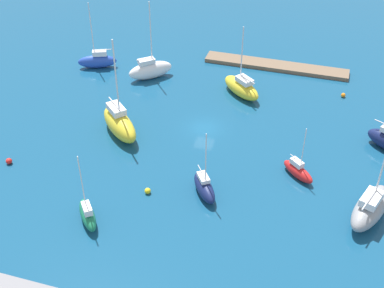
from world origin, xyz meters
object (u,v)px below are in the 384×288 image
at_px(sailboat_yellow_along_channel, 119,123).
at_px(mooring_buoy_red, 9,161).
at_px(sailboat_navy_near_pier, 204,187).
at_px(mooring_buoy_orange, 343,95).
at_px(sailboat_green_outer_mooring, 88,214).
at_px(sailboat_white_mid_basin, 150,70).
at_px(sailboat_blue_center_basin, 97,61).
at_px(sailboat_red_by_breakwater, 298,171).
at_px(mooring_buoy_yellow, 148,191).
at_px(sailboat_gray_inner_mooring, 370,207).
at_px(sailboat_yellow_east_end, 242,87).
at_px(pier_dock, 276,66).

bearing_deg(sailboat_yellow_along_channel, mooring_buoy_red, -94.69).
height_order(sailboat_navy_near_pier, mooring_buoy_orange, sailboat_navy_near_pier).
height_order(sailboat_green_outer_mooring, sailboat_white_mid_basin, sailboat_white_mid_basin).
bearing_deg(sailboat_blue_center_basin, mooring_buoy_red, 67.98).
bearing_deg(mooring_buoy_red, sailboat_green_outer_mooring, 155.38).
distance_m(sailboat_red_by_breakwater, sailboat_white_mid_basin, 29.59).
bearing_deg(sailboat_red_by_breakwater, sailboat_yellow_along_channel, -145.18).
xyz_separation_m(sailboat_white_mid_basin, mooring_buoy_yellow, (-8.72, 24.50, -1.09)).
relative_size(sailboat_gray_inner_mooring, mooring_buoy_red, 18.77).
bearing_deg(mooring_buoy_yellow, sailboat_gray_inner_mooring, -172.57).
distance_m(sailboat_yellow_along_channel, mooring_buoy_yellow, 12.18).
distance_m(sailboat_green_outer_mooring, sailboat_yellow_along_channel, 15.82).
bearing_deg(mooring_buoy_red, sailboat_gray_inner_mooring, -176.04).
bearing_deg(sailboat_blue_center_basin, sailboat_navy_near_pier, 113.14).
xyz_separation_m(sailboat_yellow_east_end, mooring_buoy_orange, (-14.14, -3.64, -0.97)).
distance_m(pier_dock, mooring_buoy_orange, 12.29).
height_order(pier_dock, sailboat_navy_near_pier, sailboat_navy_near_pier).
xyz_separation_m(sailboat_green_outer_mooring, sailboat_blue_center_basin, (13.42, -31.23, 0.14)).
height_order(mooring_buoy_yellow, mooring_buoy_red, mooring_buoy_red).
bearing_deg(sailboat_white_mid_basin, sailboat_blue_center_basin, 133.46).
bearing_deg(sailboat_blue_center_basin, mooring_buoy_orange, 160.75).
height_order(sailboat_green_outer_mooring, sailboat_red_by_breakwater, sailboat_green_outer_mooring).
bearing_deg(sailboat_green_outer_mooring, pier_dock, -57.82).
distance_m(sailboat_yellow_east_end, sailboat_white_mid_basin, 14.26).
distance_m(sailboat_white_mid_basin, sailboat_gray_inner_mooring, 38.77).
bearing_deg(sailboat_navy_near_pier, sailboat_green_outer_mooring, -89.13).
distance_m(sailboat_white_mid_basin, sailboat_yellow_along_channel, 14.96).
relative_size(sailboat_blue_center_basin, sailboat_red_by_breakwater, 1.53).
height_order(sailboat_yellow_east_end, sailboat_yellow_along_channel, sailboat_yellow_along_channel).
distance_m(sailboat_white_mid_basin, mooring_buoy_red, 25.94).
bearing_deg(sailboat_yellow_east_end, mooring_buoy_orange, -126.13).
xyz_separation_m(sailboat_yellow_east_end, mooring_buoy_yellow, (5.51, 23.57, -0.94)).
distance_m(sailboat_yellow_east_end, sailboat_gray_inner_mooring, 27.33).
height_order(sailboat_yellow_east_end, sailboat_blue_center_basin, sailboat_blue_center_basin).
relative_size(sailboat_white_mid_basin, sailboat_yellow_along_channel, 0.89).
distance_m(pier_dock, sailboat_blue_center_basin, 27.94).
xyz_separation_m(sailboat_navy_near_pier, mooring_buoy_yellow, (6.07, 1.67, -0.67)).
distance_m(sailboat_gray_inner_mooring, mooring_buoy_red, 41.45).
height_order(sailboat_yellow_east_end, sailboat_white_mid_basin, sailboat_white_mid_basin).
bearing_deg(sailboat_yellow_east_end, mooring_buoy_yellow, 116.28).
bearing_deg(sailboat_gray_inner_mooring, sailboat_white_mid_basin, 76.64).
height_order(sailboat_white_mid_basin, mooring_buoy_red, sailboat_white_mid_basin).
bearing_deg(sailboat_green_outer_mooring, sailboat_white_mid_basin, -30.89).
bearing_deg(mooring_buoy_yellow, mooring_buoy_orange, -125.85).
relative_size(sailboat_gray_inner_mooring, sailboat_yellow_along_channel, 1.03).
bearing_deg(mooring_buoy_orange, sailboat_yellow_east_end, 14.42).
relative_size(sailboat_yellow_along_channel, mooring_buoy_orange, 21.29).
distance_m(pier_dock, sailboat_red_by_breakwater, 26.46).
bearing_deg(sailboat_white_mid_basin, mooring_buoy_orange, -36.01).
bearing_deg(sailboat_yellow_along_channel, sailboat_red_by_breakwater, 38.33).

